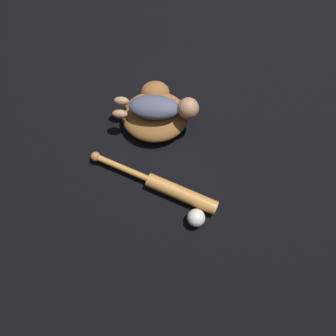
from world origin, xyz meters
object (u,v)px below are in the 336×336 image
(baby_figure, at_px, (161,108))
(baseball, at_px, (196,218))
(baseball_glove, at_px, (155,112))
(baseball_bat, at_px, (169,188))

(baby_figure, distance_m, baseball, 0.50)
(baseball_glove, bearing_deg, baseball, -93.32)
(baseball_glove, xyz_separation_m, baby_figure, (0.02, -0.03, 0.09))
(baby_figure, xyz_separation_m, baseball_bat, (-0.10, -0.32, -0.11))
(baby_figure, bearing_deg, baseball_glove, 120.69)
(baby_figure, relative_size, baseball, 4.70)
(baseball_glove, distance_m, baseball, 0.52)
(baseball_bat, relative_size, baseball, 6.05)
(baseball, bearing_deg, baseball_glove, 86.68)
(baseball_bat, bearing_deg, baby_figure, 72.16)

